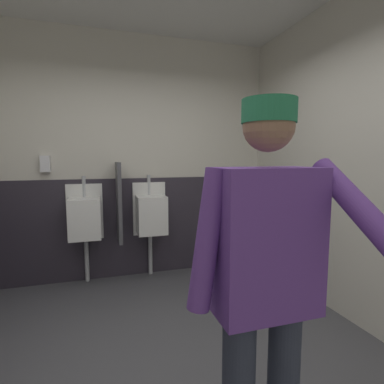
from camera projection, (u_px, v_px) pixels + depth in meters
name	position (u px, v px, depth m)	size (l,w,h in m)	color
ground_plane	(167.00, 381.00, 2.00)	(4.03, 4.42, 0.04)	#4C4C51
wall_back	(130.00, 158.00, 3.70)	(4.03, 0.12, 2.90)	beige
wainscot_band_back	(133.00, 227.00, 3.72)	(3.43, 0.03, 1.20)	#2D2833
urinal_left	(85.00, 218.00, 3.40)	(0.40, 0.34, 1.24)	white
urinal_middle	(151.00, 214.00, 3.63)	(0.40, 0.34, 1.24)	white
privacy_divider_panel	(119.00, 202.00, 3.43)	(0.04, 0.40, 0.90)	#4C4C51
person	(266.00, 273.00, 1.24)	(0.64, 0.60, 1.67)	#2D3342
soap_dispenser	(45.00, 164.00, 3.33)	(0.10, 0.07, 0.18)	silver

